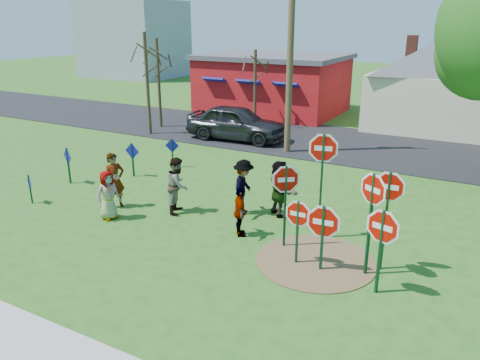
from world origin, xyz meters
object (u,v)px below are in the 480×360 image
Objects in this scene: stop_sign_b at (323,159)px; stop_sign_c at (372,201)px; stop_sign_d at (388,196)px; suv at (236,123)px; person_a at (108,195)px; person_b at (115,181)px; utility_pole at (291,44)px; stop_sign_a at (298,219)px.

stop_sign_c is (1.77, -1.46, -0.42)m from stop_sign_b.
stop_sign_d reaches higher than suv.
person_a is 0.85× the size of person_b.
person_b is 10.26m from suv.
stop_sign_d reaches higher than person_a.
utility_pole is (2.42, 9.31, 4.13)m from person_b.
utility_pole is at bearing 5.60° from person_a.
stop_sign_d is (0.28, 0.47, 0.02)m from stop_sign_c.
stop_sign_d is at bearing 21.52° from stop_sign_a.
person_b is at bearing -152.04° from stop_sign_c.
person_a is 1.00m from person_b.
stop_sign_c is at bearing -57.09° from utility_pole.
stop_sign_b is at bearing -61.31° from utility_pole.
stop_sign_d is 1.72× the size of person_a.
stop_sign_a reaches higher than person_a.
stop_sign_c is 0.29× the size of utility_pole.
stop_sign_d is (2.05, 0.77, 0.74)m from stop_sign_a.
stop_sign_a is 0.68× the size of stop_sign_d.
stop_sign_b is (-0.00, 1.76, 1.14)m from stop_sign_a.
person_a is at bearing -176.06° from suv.
stop_sign_c is at bearing 10.47° from stop_sign_a.
person_b is at bearing -178.19° from suv.
person_a is (-6.45, -1.91, -1.61)m from stop_sign_b.
utility_pole is (-4.52, 8.26, 2.67)m from stop_sign_b.
stop_sign_b is 6.91m from person_a.
utility_pole is (-6.57, 9.25, 3.06)m from stop_sign_d.
suv is at bearing 23.53° from person_a.
suv is at bearing 30.26° from person_b.
stop_sign_b is 2.34m from stop_sign_c.
person_a is 0.17× the size of utility_pole.
stop_sign_b reaches higher than stop_sign_c.
stop_sign_c is at bearing -122.27° from stop_sign_d.
stop_sign_b reaches higher than suv.
stop_sign_b is 1.16× the size of stop_sign_c.
stop_sign_a is 1.93m from stop_sign_c.
utility_pole is at bearing 153.61° from stop_sign_c.
stop_sign_c reaches higher than stop_sign_d.
utility_pole is (-4.52, 10.02, 3.81)m from stop_sign_a.
stop_sign_c is 14.38m from suv.
suv is at bearing 164.66° from utility_pole.
stop_sign_b is 2.31m from stop_sign_d.
utility_pole reaches higher than suv.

